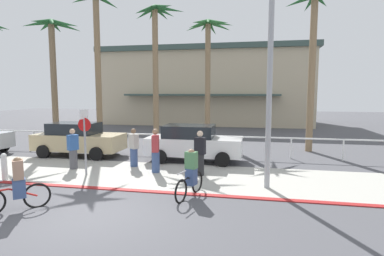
{
  "coord_description": "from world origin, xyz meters",
  "views": [
    {
      "loc": [
        4.14,
        -7.2,
        3.19
      ],
      "look_at": [
        1.49,
        6.0,
        1.68
      ],
      "focal_mm": 29.39,
      "sensor_mm": 36.0,
      "label": 1
    }
  ],
  "objects_px": {
    "streetlight_curb": "(271,58)",
    "pedestrian_3": "(134,149)",
    "bollard_1": "(4,166)",
    "palm_tree_4": "(209,48)",
    "palm_tree_2": "(97,39)",
    "pedestrian_0": "(156,152)",
    "car_white_2": "(193,143)",
    "pedestrian_2": "(73,151)",
    "pedestrian_1": "(200,155)",
    "palm_tree_3": "(156,39)",
    "palm_tree_5": "(313,37)",
    "cyclist_red_0": "(17,186)",
    "palm_tree_1": "(53,52)",
    "cyclist_black_1": "(191,174)",
    "stop_sign_bike_lane": "(85,133)",
    "car_tan_1": "(78,139)"
  },
  "relations": [
    {
      "from": "streetlight_curb",
      "to": "pedestrian_3",
      "type": "bearing_deg",
      "value": 157.87
    },
    {
      "from": "pedestrian_1",
      "to": "pedestrian_2",
      "type": "height_order",
      "value": "pedestrian_1"
    },
    {
      "from": "stop_sign_bike_lane",
      "to": "cyclist_red_0",
      "type": "bearing_deg",
      "value": -88.45
    },
    {
      "from": "palm_tree_2",
      "to": "car_white_2",
      "type": "relative_size",
      "value": 2.06
    },
    {
      "from": "stop_sign_bike_lane",
      "to": "car_white_2",
      "type": "xyz_separation_m",
      "value": [
        3.57,
        3.34,
        -0.81
      ]
    },
    {
      "from": "palm_tree_3",
      "to": "pedestrian_1",
      "type": "xyz_separation_m",
      "value": [
        4.11,
        -7.51,
        -5.73
      ]
    },
    {
      "from": "bollard_1",
      "to": "car_white_2",
      "type": "xyz_separation_m",
      "value": [
        6.14,
        4.54,
        0.35
      ]
    },
    {
      "from": "palm_tree_3",
      "to": "pedestrian_0",
      "type": "bearing_deg",
      "value": -72.78
    },
    {
      "from": "car_white_2",
      "to": "cyclist_red_0",
      "type": "relative_size",
      "value": 2.93
    },
    {
      "from": "palm_tree_5",
      "to": "streetlight_curb",
      "type": "bearing_deg",
      "value": -108.06
    },
    {
      "from": "bollard_1",
      "to": "palm_tree_2",
      "type": "bearing_deg",
      "value": 92.89
    },
    {
      "from": "stop_sign_bike_lane",
      "to": "streetlight_curb",
      "type": "xyz_separation_m",
      "value": [
        6.81,
        -0.52,
        2.6
      ]
    },
    {
      "from": "palm_tree_4",
      "to": "pedestrian_0",
      "type": "relative_size",
      "value": 4.52
    },
    {
      "from": "car_tan_1",
      "to": "palm_tree_2",
      "type": "bearing_deg",
      "value": 100.15
    },
    {
      "from": "palm_tree_4",
      "to": "pedestrian_2",
      "type": "height_order",
      "value": "palm_tree_4"
    },
    {
      "from": "pedestrian_1",
      "to": "palm_tree_1",
      "type": "bearing_deg",
      "value": 150.85
    },
    {
      "from": "cyclist_red_0",
      "to": "pedestrian_2",
      "type": "relative_size",
      "value": 0.88
    },
    {
      "from": "cyclist_black_1",
      "to": "car_tan_1",
      "type": "bearing_deg",
      "value": 143.68
    },
    {
      "from": "bollard_1",
      "to": "palm_tree_3",
      "type": "height_order",
      "value": "palm_tree_3"
    },
    {
      "from": "streetlight_curb",
      "to": "palm_tree_4",
      "type": "bearing_deg",
      "value": 108.24
    },
    {
      "from": "palm_tree_5",
      "to": "cyclist_red_0",
      "type": "distance_m",
      "value": 15.14
    },
    {
      "from": "stop_sign_bike_lane",
      "to": "pedestrian_1",
      "type": "distance_m",
      "value": 4.49
    },
    {
      "from": "cyclist_black_1",
      "to": "pedestrian_2",
      "type": "xyz_separation_m",
      "value": [
        -5.51,
        2.44,
        0.1
      ]
    },
    {
      "from": "palm_tree_1",
      "to": "palm_tree_2",
      "type": "height_order",
      "value": "palm_tree_2"
    },
    {
      "from": "bollard_1",
      "to": "streetlight_curb",
      "type": "height_order",
      "value": "streetlight_curb"
    },
    {
      "from": "cyclist_black_1",
      "to": "bollard_1",
      "type": "bearing_deg",
      "value": 176.65
    },
    {
      "from": "palm_tree_3",
      "to": "car_white_2",
      "type": "distance_m",
      "value": 8.27
    },
    {
      "from": "car_tan_1",
      "to": "stop_sign_bike_lane",
      "type": "bearing_deg",
      "value": -55.21
    },
    {
      "from": "bollard_1",
      "to": "pedestrian_1",
      "type": "relative_size",
      "value": 0.57
    },
    {
      "from": "palm_tree_4",
      "to": "pedestrian_1",
      "type": "relative_size",
      "value": 4.58
    },
    {
      "from": "palm_tree_3",
      "to": "cyclist_red_0",
      "type": "distance_m",
      "value": 13.38
    },
    {
      "from": "bollard_1",
      "to": "pedestrian_3",
      "type": "bearing_deg",
      "value": 37.38
    },
    {
      "from": "palm_tree_2",
      "to": "palm_tree_4",
      "type": "bearing_deg",
      "value": 29.46
    },
    {
      "from": "cyclist_black_1",
      "to": "pedestrian_3",
      "type": "bearing_deg",
      "value": 133.64
    },
    {
      "from": "palm_tree_1",
      "to": "palm_tree_2",
      "type": "relative_size",
      "value": 0.84
    },
    {
      "from": "cyclist_black_1",
      "to": "pedestrian_2",
      "type": "bearing_deg",
      "value": 156.16
    },
    {
      "from": "bollard_1",
      "to": "palm_tree_4",
      "type": "bearing_deg",
      "value": 63.17
    },
    {
      "from": "palm_tree_5",
      "to": "palm_tree_3",
      "type": "bearing_deg",
      "value": 171.87
    },
    {
      "from": "car_white_2",
      "to": "pedestrian_2",
      "type": "relative_size",
      "value": 2.58
    },
    {
      "from": "pedestrian_2",
      "to": "palm_tree_4",
      "type": "bearing_deg",
      "value": 65.62
    },
    {
      "from": "car_tan_1",
      "to": "cyclist_black_1",
      "type": "xyz_separation_m",
      "value": [
        6.83,
        -5.02,
        -0.18
      ]
    },
    {
      "from": "bollard_1",
      "to": "palm_tree_4",
      "type": "height_order",
      "value": "palm_tree_4"
    },
    {
      "from": "palm_tree_4",
      "to": "pedestrian_0",
      "type": "bearing_deg",
      "value": -94.47
    },
    {
      "from": "bollard_1",
      "to": "pedestrian_0",
      "type": "height_order",
      "value": "pedestrian_0"
    },
    {
      "from": "palm_tree_3",
      "to": "car_white_2",
      "type": "relative_size",
      "value": 1.95
    },
    {
      "from": "palm_tree_1",
      "to": "pedestrian_2",
      "type": "xyz_separation_m",
      "value": [
        4.56,
        -5.55,
        -4.85
      ]
    },
    {
      "from": "car_tan_1",
      "to": "palm_tree_3",
      "type": "bearing_deg",
      "value": 62.27
    },
    {
      "from": "palm_tree_5",
      "to": "pedestrian_0",
      "type": "relative_size",
      "value": 4.74
    },
    {
      "from": "stop_sign_bike_lane",
      "to": "palm_tree_5",
      "type": "bearing_deg",
      "value": 37.21
    },
    {
      "from": "palm_tree_4",
      "to": "car_white_2",
      "type": "relative_size",
      "value": 1.82
    }
  ]
}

